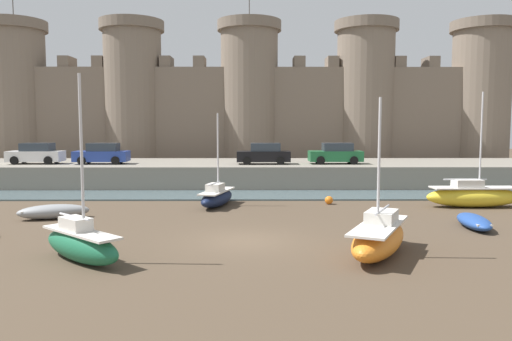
{
  "coord_description": "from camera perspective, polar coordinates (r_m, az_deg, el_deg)",
  "views": [
    {
      "loc": [
        0.34,
        -20.04,
        4.71
      ],
      "look_at": [
        0.5,
        4.32,
        2.5
      ],
      "focal_mm": 35.0,
      "sensor_mm": 36.0,
      "label": 1
    }
  ],
  "objects": [
    {
      "name": "quay_road",
      "position": [
        40.54,
        -0.85,
        -0.26
      ],
      "size": [
        59.16,
        10.0,
        1.73
      ],
      "primitive_type": "cube",
      "color": "gray",
      "rests_on": "ground"
    },
    {
      "name": "sailboat_foreground_left",
      "position": [
        18.43,
        -19.38,
        -7.86
      ],
      "size": [
        3.92,
        3.67,
        6.44
      ],
      "color": "#1E6B47",
      "rests_on": "ground"
    },
    {
      "name": "sailboat_near_channel_right",
      "position": [
        31.4,
        23.62,
        -2.64
      ],
      "size": [
        5.55,
        1.6,
        6.61
      ],
      "color": "yellow",
      "rests_on": "ground"
    },
    {
      "name": "rowboat_midflat_left",
      "position": [
        25.12,
        23.64,
        -5.32
      ],
      "size": [
        1.49,
        3.42,
        0.61
      ],
      "color": "#234793",
      "rests_on": "ground"
    },
    {
      "name": "car_quay_west",
      "position": [
        38.47,
        0.91,
        1.9
      ],
      "size": [
        4.13,
        1.94,
        1.62
      ],
      "color": "black",
      "rests_on": "quay_road"
    },
    {
      "name": "sailboat_foreground_right",
      "position": [
        29.19,
        -4.49,
        -3.0
      ],
      "size": [
        2.28,
        4.45,
        5.42
      ],
      "color": "#141E3D",
      "rests_on": "ground"
    },
    {
      "name": "water_channel",
      "position": [
        33.43,
        -0.96,
        -2.83
      ],
      "size": [
        80.0,
        4.5,
        0.1
      ],
      "primitive_type": "cube",
      "color": "slate",
      "rests_on": "ground"
    },
    {
      "name": "rowboat_foreground_centre",
      "position": [
        27.23,
        -22.13,
        -4.35
      ],
      "size": [
        3.62,
        2.21,
        0.73
      ],
      "color": "gray",
      "rests_on": "ground"
    },
    {
      "name": "car_quay_centre_east",
      "position": [
        40.39,
        -17.19,
        1.82
      ],
      "size": [
        4.13,
        1.94,
        1.62
      ],
      "color": "#263F99",
      "rests_on": "quay_road"
    },
    {
      "name": "car_quay_east",
      "position": [
        42.28,
        -23.82,
        1.75
      ],
      "size": [
        4.13,
        1.94,
        1.62
      ],
      "color": "silver",
      "rests_on": "quay_road"
    },
    {
      "name": "sailboat_near_channel_left",
      "position": [
        18.76,
        13.87,
        -7.43
      ],
      "size": [
        3.64,
        5.29,
        5.7
      ],
      "color": "orange",
      "rests_on": "ground"
    },
    {
      "name": "mooring_buoy_mid_mud",
      "position": [
        30.2,
        8.33,
        -3.38
      ],
      "size": [
        0.49,
        0.49,
        0.49
      ],
      "primitive_type": "sphere",
      "color": "orange",
      "rests_on": "ground"
    },
    {
      "name": "castle",
      "position": [
        51.14,
        -0.76,
        7.57
      ],
      "size": [
        53.57,
        6.41,
        18.14
      ],
      "color": "#7A6B5B",
      "rests_on": "ground"
    },
    {
      "name": "car_quay_centre_west",
      "position": [
        39.22,
        9.12,
        1.9
      ],
      "size": [
        4.13,
        1.94,
        1.62
      ],
      "color": "#1E6638",
      "rests_on": "quay_road"
    },
    {
      "name": "ground_plane",
      "position": [
        20.59,
        -1.33,
        -8.04
      ],
      "size": [
        160.0,
        160.0,
        0.0
      ],
      "primitive_type": "plane",
      "color": "#4C3D2D"
    }
  ]
}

